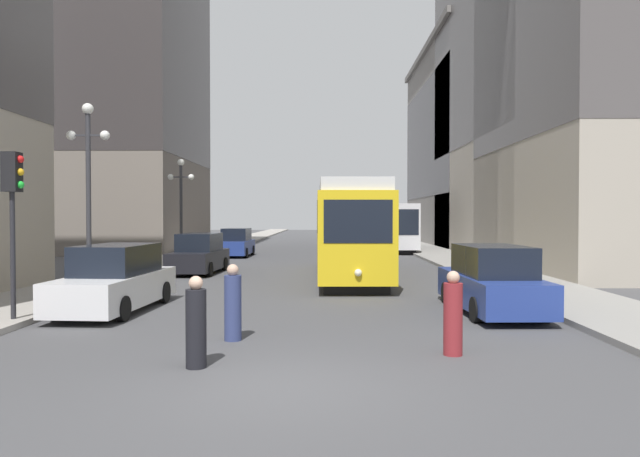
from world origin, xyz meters
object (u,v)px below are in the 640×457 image
object	(u,v)px
parked_car_left_near	(116,280)
pedestrian_on_sidewalk	(453,316)
pedestrian_crossing_near	(233,305)
lamp_post_left_far	(181,194)
transit_bus	(390,225)
parked_car_right_far	(492,281)
lamp_post_left_near	(88,170)
streetcar	(348,228)
parked_car_left_mid	(199,255)
parked_car_left_far	(236,243)
traffic_light_near_left	(13,191)
pedestrian_crossing_far	(196,325)

from	to	relation	value
parked_car_left_near	pedestrian_on_sidewalk	size ratio (longest dim) A/B	3.19
parked_car_left_near	pedestrian_crossing_near	bearing A→B (deg)	-41.31
pedestrian_on_sidewalk	lamp_post_left_far	world-z (taller)	lamp_post_left_far
transit_bus	parked_car_right_far	world-z (taller)	transit_bus
lamp_post_left_near	lamp_post_left_far	xyz separation A→B (m)	(-0.00, 11.94, -0.36)
streetcar	parked_car_left_near	xyz separation A→B (m)	(-6.73, -8.79, -1.26)
parked_car_left_mid	pedestrian_on_sidewalk	bearing A→B (deg)	-59.05
pedestrian_crossing_near	pedestrian_on_sidewalk	distance (m)	4.52
transit_bus	parked_car_left_mid	bearing A→B (deg)	-123.09
transit_bus	pedestrian_on_sidewalk	size ratio (longest dim) A/B	7.10
streetcar	transit_bus	xyz separation A→B (m)	(3.88, 19.03, -0.15)
parked_car_right_far	pedestrian_crossing_near	bearing A→B (deg)	27.51
streetcar	lamp_post_left_far	size ratio (longest dim) A/B	2.27
transit_bus	parked_car_left_far	size ratio (longest dim) A/B	2.50
traffic_light_near_left	transit_bus	bearing A→B (deg)	67.66
parked_car_left_near	traffic_light_near_left	distance (m)	3.59
streetcar	lamp_post_left_far	xyz separation A→B (m)	(-8.63, 5.98, 1.66)
parked_car_left_far	lamp_post_left_near	world-z (taller)	lamp_post_left_near
parked_car_left_mid	transit_bus	bearing A→B (deg)	61.61
pedestrian_on_sidewalk	parked_car_left_far	bearing A→B (deg)	97.74
parked_car_left_near	pedestrian_crossing_near	xyz separation A→B (m)	(3.84, -3.75, -0.10)
streetcar	parked_car_right_far	xyz separation A→B (m)	(3.55, -8.97, -1.26)
parked_car_left_near	pedestrian_on_sidewalk	xyz separation A→B (m)	(8.18, -4.99, -0.11)
lamp_post_left_near	streetcar	bearing A→B (deg)	34.65
pedestrian_on_sidewalk	streetcar	bearing A→B (deg)	86.53
parked_car_left_far	traffic_light_near_left	bearing A→B (deg)	-92.80
parked_car_left_mid	traffic_light_near_left	size ratio (longest dim) A/B	1.17
streetcar	traffic_light_near_left	bearing A→B (deg)	-128.61
streetcar	parked_car_left_far	world-z (taller)	streetcar
transit_bus	parked_car_left_near	world-z (taller)	transit_bus
parked_car_left_mid	parked_car_right_far	size ratio (longest dim) A/B	0.93
transit_bus	lamp_post_left_near	xyz separation A→B (m)	(-12.51, -25.00, 2.17)
pedestrian_crossing_far	lamp_post_left_far	distance (m)	21.62
parked_car_left_mid	lamp_post_left_near	size ratio (longest dim) A/B	0.76
parked_car_right_far	lamp_post_left_near	bearing A→B (deg)	-15.36
traffic_light_near_left	parked_car_left_near	bearing A→B (deg)	51.26
transit_bus	pedestrian_crossing_far	size ratio (longest dim) A/B	7.11
streetcar	pedestrian_crossing_near	world-z (taller)	streetcar
transit_bus	parked_car_left_near	size ratio (longest dim) A/B	2.22
parked_car_right_far	pedestrian_crossing_far	world-z (taller)	parked_car_right_far
lamp_post_left_far	lamp_post_left_near	bearing A→B (deg)	-90.00
parked_car_left_far	parked_car_left_mid	bearing A→B (deg)	-88.70
parked_car_right_far	parked_car_left_mid	bearing A→B (deg)	-47.52
parked_car_right_far	pedestrian_crossing_far	bearing A→B (deg)	39.06
streetcar	lamp_post_left_near	xyz separation A→B (m)	(-8.63, -5.97, 2.01)
parked_car_right_far	lamp_post_left_near	world-z (taller)	lamp_post_left_near
parked_car_left_near	lamp_post_left_far	distance (m)	15.17
transit_bus	traffic_light_near_left	bearing A→B (deg)	-113.98
parked_car_left_mid	pedestrian_crossing_near	world-z (taller)	parked_car_left_mid
parked_car_left_mid	lamp_post_left_far	size ratio (longest dim) A/B	0.85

